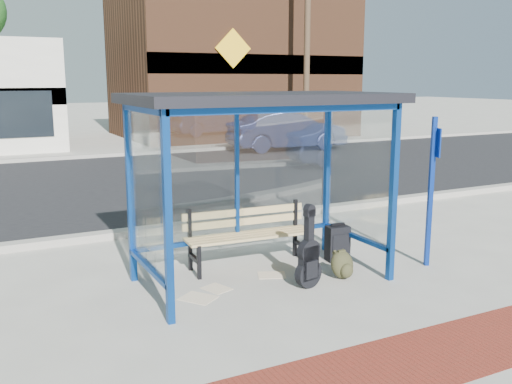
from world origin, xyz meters
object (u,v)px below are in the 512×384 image
backpack (343,265)px  guitar_bag (309,259)px  bench (248,232)px  parked_car (287,131)px  suitcase (337,243)px  fire_hydrant (323,133)px

backpack → guitar_bag: bearing=-170.8°
bench → parked_car: (7.22, 11.41, 0.23)m
bench → suitcase: bench is taller
guitar_bag → parked_car: size_ratio=0.23×
suitcase → parked_car: (5.98, 11.80, 0.46)m
suitcase → fire_hydrant: (8.84, 13.68, 0.10)m
backpack → parked_car: bearing=65.0°
suitcase → parked_car: parked_car is taller
bench → guitar_bag: (0.29, -1.12, -0.12)m
fire_hydrant → bench: bearing=-127.2°
bench → suitcase: 1.32m
guitar_bag → fire_hydrant: 17.43m
guitar_bag → suitcase: (0.95, 0.73, -0.11)m
bench → fire_hydrant: bearing=56.2°
bench → guitar_bag: guitar_bag is taller
guitar_bag → backpack: 0.61m
fire_hydrant → parked_car: bearing=-146.7°
bench → parked_car: bearing=61.1°
parked_car → backpack: bearing=157.7°
bench → backpack: size_ratio=4.85×
fire_hydrant → backpack: bearing=-122.7°
suitcase → backpack: suitcase is taller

